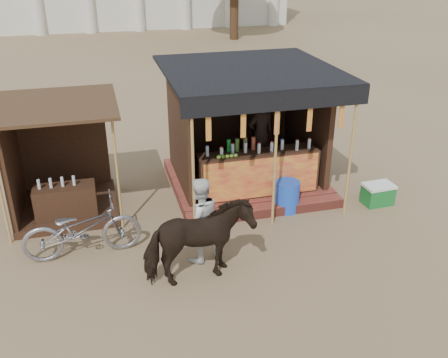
% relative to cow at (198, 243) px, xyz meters
% --- Properties ---
extents(ground, '(120.00, 120.00, 0.00)m').
position_rel_cow_xyz_m(ground, '(0.84, -0.09, -0.74)').
color(ground, '#846B4C').
rests_on(ground, ground).
extents(main_stall, '(3.60, 3.61, 2.78)m').
position_rel_cow_xyz_m(main_stall, '(1.86, 3.28, 0.29)').
color(main_stall, brown).
rests_on(main_stall, ground).
extents(secondary_stall, '(2.40, 2.40, 2.38)m').
position_rel_cow_xyz_m(secondary_stall, '(-2.33, 3.15, 0.11)').
color(secondary_stall, '#3B2215').
rests_on(secondary_stall, ground).
extents(cow, '(1.85, 1.02, 1.49)m').
position_rel_cow_xyz_m(cow, '(0.00, 0.00, 0.00)').
color(cow, black).
rests_on(cow, ground).
extents(motorbike, '(2.12, 0.82, 1.10)m').
position_rel_cow_xyz_m(motorbike, '(-1.85, 1.29, -0.20)').
color(motorbike, gray).
rests_on(motorbike, ground).
extents(bystander, '(0.90, 0.78, 1.59)m').
position_rel_cow_xyz_m(bystander, '(0.16, 0.62, 0.05)').
color(bystander, silver).
rests_on(bystander, ground).
extents(blue_barrel, '(0.59, 0.59, 0.67)m').
position_rel_cow_xyz_m(blue_barrel, '(2.32, 1.91, -0.41)').
color(blue_barrel, blue).
rests_on(blue_barrel, ground).
extents(red_crate, '(0.40, 0.39, 0.27)m').
position_rel_cow_xyz_m(red_crate, '(4.54, 1.91, -0.61)').
color(red_crate, maroon).
rests_on(red_crate, ground).
extents(cooler, '(0.66, 0.47, 0.46)m').
position_rel_cow_xyz_m(cooler, '(4.34, 1.69, -0.51)').
color(cooler, '#186E2A').
rests_on(cooler, ground).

